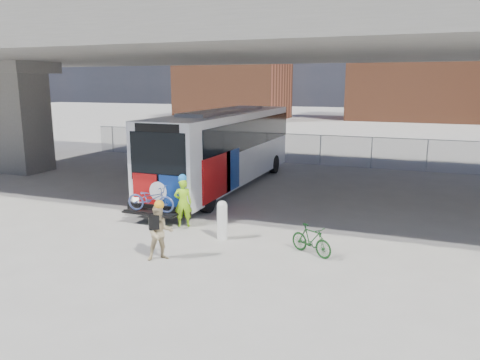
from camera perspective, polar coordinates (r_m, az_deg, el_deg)
The scene contains 9 objects.
ground at distance 17.81m, azimuth -1.46°, elevation -4.21°, with size 160.00×160.00×0.00m, color #9E9991.
bus at distance 22.12m, azimuth -1.88°, elevation 4.52°, with size 2.67×12.92×3.69m.
overpass at distance 20.92m, azimuth 2.85°, elevation 16.27°, with size 40.00×16.00×7.95m.
chainlink_fence at distance 28.77m, azimuth 7.83°, elevation 4.74°, with size 30.00×0.06×30.00m.
brick_buildings at distance 64.23m, azimuth 16.84°, elevation 11.77°, with size 54.00×22.00×12.00m.
bollard at distance 14.89m, azimuth -2.19°, elevation -4.73°, with size 0.33×0.33×1.27m.
cyclist_hivis at distance 16.26m, azimuth -6.97°, elevation -2.61°, with size 0.73×0.64×1.85m.
cyclist_tan at distance 13.33m, azimuth -9.73°, elevation -6.25°, with size 0.97×0.95×1.74m.
bike_parked at distance 13.80m, azimuth 8.68°, elevation -7.24°, with size 0.42×1.47×0.88m, color #143F17.
Camera 1 is at (6.64, -15.78, 4.91)m, focal length 35.00 mm.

